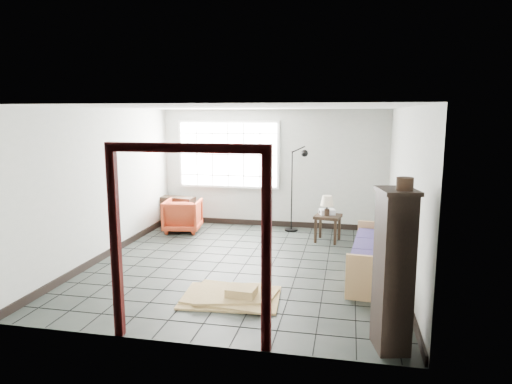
% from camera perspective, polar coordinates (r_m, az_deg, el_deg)
% --- Properties ---
extents(ground, '(5.50, 5.50, 0.00)m').
position_cam_1_polar(ground, '(7.76, -1.36, -9.02)').
color(ground, black).
rests_on(ground, ground).
extents(room_shell, '(5.02, 5.52, 2.61)m').
position_cam_1_polar(room_shell, '(7.43, -1.36, 3.41)').
color(room_shell, '#A4AAA3').
rests_on(room_shell, ground).
extents(window_panel, '(2.32, 0.08, 1.52)m').
position_cam_1_polar(window_panel, '(10.26, -3.47, 4.70)').
color(window_panel, silver).
rests_on(window_panel, ground).
extents(doorway_trim, '(1.80, 0.08, 2.20)m').
position_cam_1_polar(doorway_trim, '(4.89, -8.54, -3.56)').
color(doorway_trim, '#370C0C').
rests_on(doorway_trim, ground).
extents(futon_sofa, '(0.98, 2.17, 0.93)m').
position_cam_1_polar(futon_sofa, '(7.35, 15.58, -7.71)').
color(futon_sofa, '#B38151').
rests_on(futon_sofa, ground).
extents(armchair, '(0.83, 0.79, 0.76)m').
position_cam_1_polar(armchair, '(9.92, -9.14, -2.71)').
color(armchair, '#9C3016').
rests_on(armchair, ground).
extents(side_table, '(0.56, 0.56, 0.53)m').
position_cam_1_polar(side_table, '(9.11, 8.97, -3.44)').
color(side_table, black).
rests_on(side_table, ground).
extents(table_lamp, '(0.28, 0.28, 0.40)m').
position_cam_1_polar(table_lamp, '(8.96, 8.89, -1.22)').
color(table_lamp, black).
rests_on(table_lamp, side_table).
extents(projector, '(0.34, 0.30, 0.10)m').
position_cam_1_polar(projector, '(9.14, 8.87, -2.46)').
color(projector, silver).
rests_on(projector, side_table).
extents(floor_lamp, '(0.50, 0.32, 1.84)m').
position_cam_1_polar(floor_lamp, '(9.70, 5.22, 0.72)').
color(floor_lamp, black).
rests_on(floor_lamp, ground).
extents(console_shelf, '(0.87, 0.44, 0.65)m').
position_cam_1_polar(console_shelf, '(10.52, -9.90, -2.33)').
color(console_shelf, black).
rests_on(console_shelf, ground).
extents(tall_shelf, '(0.46, 0.54, 1.74)m').
position_cam_1_polar(tall_shelf, '(5.05, 16.81, -9.25)').
color(tall_shelf, black).
rests_on(tall_shelf, ground).
extents(pot, '(0.19, 0.19, 0.13)m').
position_cam_1_polar(pot, '(4.79, 18.11, 0.98)').
color(pot, black).
rests_on(pot, tall_shelf).
extents(open_box, '(0.80, 0.59, 0.41)m').
position_cam_1_polar(open_box, '(6.81, 15.30, -10.80)').
color(open_box, '#9B7C4A').
rests_on(open_box, ground).
extents(cardboard_pile, '(1.39, 1.04, 0.19)m').
position_cam_1_polar(cardboard_pile, '(6.39, -2.99, -12.76)').
color(cardboard_pile, '#9B7C4A').
rests_on(cardboard_pile, ground).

